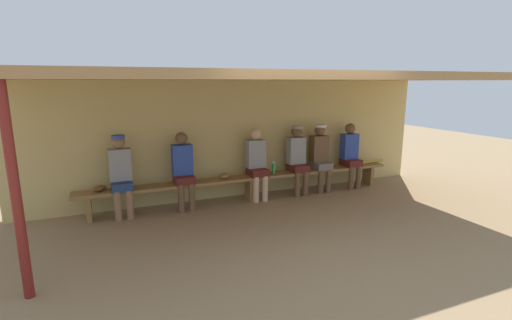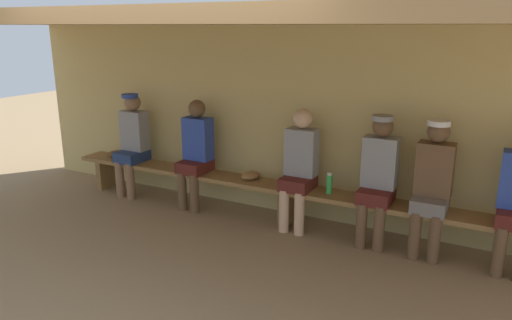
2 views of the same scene
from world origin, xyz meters
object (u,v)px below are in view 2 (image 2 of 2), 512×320
(baseball_glove_worn, at_px, (251,176))
(player_shirtless_tan, at_px, (433,182))
(player_leftmost, at_px, (196,150))
(water_bottle_blue, at_px, (329,184))
(baseball_glove_dark_brown, at_px, (116,154))
(bench, at_px, (286,192))
(player_with_sunglasses, at_px, (378,174))
(player_in_white, at_px, (299,165))
(player_in_red, at_px, (132,140))

(baseball_glove_worn, bearing_deg, player_shirtless_tan, 116.95)
(player_leftmost, xyz_separation_m, water_bottle_blue, (1.72, -0.00, -0.16))
(baseball_glove_dark_brown, bearing_deg, bench, 130.46)
(player_with_sunglasses, distance_m, player_in_white, 0.86)
(player_in_white, xyz_separation_m, baseball_glove_dark_brown, (-2.72, 0.04, -0.22))
(player_in_red, bearing_deg, baseball_glove_worn, 0.97)
(player_with_sunglasses, bearing_deg, baseball_glove_worn, 178.85)
(player_in_white, distance_m, water_bottle_blue, 0.39)
(player_in_red, bearing_deg, water_bottle_blue, -0.09)
(player_with_sunglasses, bearing_deg, player_shirtless_tan, 0.00)
(player_in_white, height_order, baseball_glove_dark_brown, player_in_white)
(player_shirtless_tan, bearing_deg, baseball_glove_worn, 179.15)
(bench, distance_m, player_shirtless_tan, 1.57)
(player_with_sunglasses, relative_size, player_in_white, 1.01)
(player_leftmost, bearing_deg, player_in_white, 0.00)
(baseball_glove_worn, height_order, baseball_glove_dark_brown, same)
(bench, relative_size, player_in_red, 4.46)
(player_in_white, xyz_separation_m, player_shirtless_tan, (1.38, 0.00, 0.02))
(player_with_sunglasses, bearing_deg, player_in_white, -179.97)
(player_with_sunglasses, distance_m, water_bottle_blue, 0.54)
(bench, bearing_deg, player_shirtless_tan, 0.13)
(bench, relative_size, player_with_sunglasses, 4.46)
(player_with_sunglasses, height_order, baseball_glove_worn, player_with_sunglasses)
(water_bottle_blue, bearing_deg, player_shirtless_tan, 0.23)
(player_in_red, xyz_separation_m, baseball_glove_worn, (1.76, 0.03, -0.24))
(baseball_glove_worn, bearing_deg, player_in_white, 115.02)
(water_bottle_blue, distance_m, baseball_glove_worn, 0.98)
(player_leftmost, distance_m, baseball_glove_worn, 0.78)
(player_in_red, distance_m, baseball_glove_dark_brown, 0.41)
(baseball_glove_worn, distance_m, baseball_glove_dark_brown, 2.09)
(player_in_white, bearing_deg, baseball_glove_dark_brown, 179.26)
(player_in_red, distance_m, player_with_sunglasses, 3.24)
(water_bottle_blue, bearing_deg, player_with_sunglasses, 0.47)
(bench, distance_m, baseball_glove_dark_brown, 2.57)
(player_in_red, relative_size, player_shirtless_tan, 1.00)
(player_shirtless_tan, height_order, baseball_glove_worn, player_shirtless_tan)
(player_with_sunglasses, bearing_deg, player_in_red, 180.00)
(player_leftmost, bearing_deg, baseball_glove_worn, 2.32)
(bench, xyz_separation_m, player_shirtless_tan, (1.53, 0.00, 0.36))
(player_in_red, relative_size, water_bottle_blue, 5.87)
(player_with_sunglasses, distance_m, baseball_glove_dark_brown, 3.58)
(water_bottle_blue, bearing_deg, baseball_glove_worn, 178.00)
(player_in_red, relative_size, baseball_glove_worn, 5.60)
(bench, bearing_deg, player_in_red, 179.91)
(bench, height_order, player_in_red, player_in_red)
(bench, relative_size, player_shirtless_tan, 4.46)
(player_shirtless_tan, bearing_deg, water_bottle_blue, -179.77)
(player_in_white, height_order, baseball_glove_worn, player_in_white)
(bench, relative_size, baseball_glove_dark_brown, 25.00)
(player_leftmost, bearing_deg, water_bottle_blue, -0.12)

